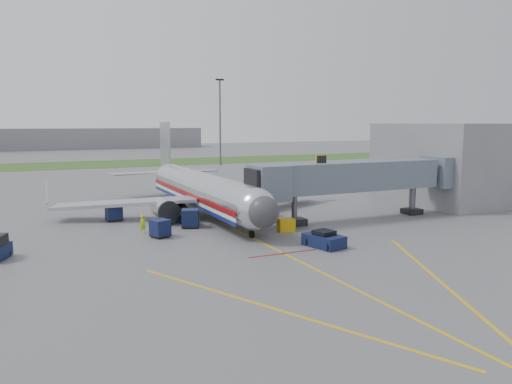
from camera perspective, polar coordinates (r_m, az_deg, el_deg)
name	(u,v)px	position (r m, az deg, el deg)	size (l,w,h in m)	color
ground	(261,242)	(42.57, 0.63, -5.79)	(400.00, 400.00, 0.00)	#565659
grass_strip	(104,164)	(128.94, -16.96, 3.07)	(300.00, 25.00, 0.01)	#2D4C1E
apron_markings	(306,265)	(36.26, 5.74, -8.26)	(21.52, 50.00, 0.01)	gold
airliner	(203,190)	(56.00, -6.13, 0.23)	(32.10, 35.67, 10.25)	silver
jet_bridge	(353,177)	(52.59, 10.97, 1.64)	(25.30, 4.00, 6.90)	slate
terminal	(441,163)	(67.50, 20.34, 3.10)	(10.00, 16.00, 10.00)	slate
light_mast_right	(220,120)	(120.21, -4.12, 8.21)	(2.00, 0.44, 20.40)	#595B60
distant_terminal	(46,139)	(207.53, -22.91, 5.60)	(120.00, 14.00, 8.00)	slate
pushback_tug	(324,240)	(41.37, 7.77, -5.45)	(2.71, 3.66, 1.37)	#0B1134
baggage_cart_a	(190,218)	(48.82, -7.52, -2.99)	(2.13, 2.13, 1.78)	#0B1134
baggage_cart_b	(114,213)	(53.77, -15.94, -2.27)	(1.68, 1.68, 1.70)	#0B1134
baggage_cart_c	(160,228)	(45.11, -10.90, -4.10)	(1.90, 1.90, 1.58)	#0B1134
belt_loader	(185,218)	(51.20, -8.07, -2.94)	(1.54, 4.27, 2.06)	#0B1134
ground_power_cart	(286,225)	(46.82, 3.46, -3.79)	(1.63, 1.19, 1.21)	#D89F0C
ramp_worker	(143,224)	(47.20, -12.80, -3.60)	(0.60, 0.40, 1.65)	#C8E01A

